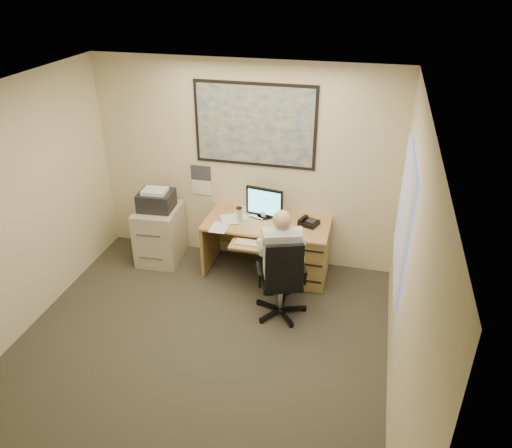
% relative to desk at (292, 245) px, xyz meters
% --- Properties ---
extents(room_shell, '(4.00, 4.50, 2.70)m').
position_rel_desk_xyz_m(room_shell, '(-0.72, -1.90, 0.91)').
color(room_shell, '#37342A').
rests_on(room_shell, ground).
extents(desk, '(1.60, 0.97, 1.15)m').
position_rel_desk_xyz_m(desk, '(0.00, 0.00, 0.00)').
color(desk, tan).
rests_on(desk, ground).
extents(world_map, '(1.56, 0.03, 1.06)m').
position_rel_desk_xyz_m(world_map, '(-0.58, 0.33, 1.46)').
color(world_map, '#1E4C93').
rests_on(world_map, room_shell).
extents(wall_calendar, '(0.28, 0.01, 0.42)m').
position_rel_desk_xyz_m(wall_calendar, '(-1.33, 0.34, 0.64)').
color(wall_calendar, white).
rests_on(wall_calendar, room_shell).
extents(window_blinds, '(0.06, 1.40, 1.30)m').
position_rel_desk_xyz_m(window_blinds, '(1.25, -1.10, 1.11)').
color(window_blinds, beige).
rests_on(window_blinds, room_shell).
extents(filing_cabinet, '(0.60, 0.70, 1.07)m').
position_rel_desk_xyz_m(filing_cabinet, '(-1.83, -0.04, 0.01)').
color(filing_cabinet, '#BFB09A').
rests_on(filing_cabinet, ground).
extents(office_chair, '(0.81, 0.81, 1.06)m').
position_rel_desk_xyz_m(office_chair, '(0.00, -0.89, -0.13)').
color(office_chair, black).
rests_on(office_chair, ground).
extents(person, '(0.77, 0.93, 1.34)m').
position_rel_desk_xyz_m(person, '(0.02, -0.81, 0.22)').
color(person, silver).
rests_on(person, office_chair).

